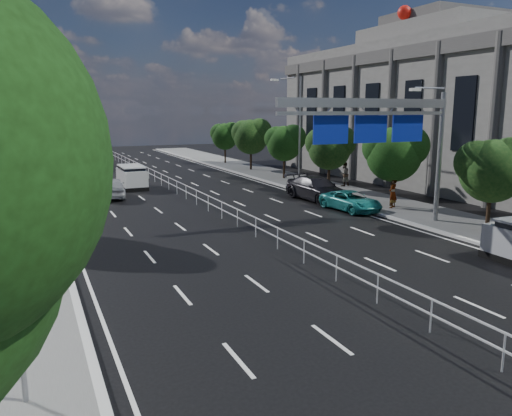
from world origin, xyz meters
TOP-DOWN VIEW (x-y plane):
  - ground at (0.00, 0.00)m, footprint 160.00×160.00m
  - kerb_near at (-9.00, 0.00)m, footprint 0.25×140.00m
  - median_fence at (0.00, 22.50)m, footprint 0.05×85.00m
  - overhead_gantry at (6.74, 10.05)m, footprint 10.24×0.38m
  - streetlight_far at (10.50, 26.00)m, footprint 2.78×2.40m
  - civic_hall at (23.72, 22.00)m, footprint 14.40×36.00m
  - far_tree_c at (11.24, 6.98)m, footprint 3.52×3.28m
  - far_tree_d at (11.25, 14.48)m, footprint 3.85×3.59m
  - far_tree_e at (11.25, 21.98)m, footprint 3.63×3.38m
  - far_tree_f at (11.24, 29.48)m, footprint 3.52×3.28m
  - far_tree_g at (11.25, 36.98)m, footprint 3.96×3.69m
  - far_tree_h at (11.24, 44.48)m, footprint 3.41×3.18m
  - white_minivan at (-2.51, 30.10)m, footprint 1.86×4.28m
  - red_bus at (-6.27, 51.29)m, footprint 3.69×12.02m
  - near_car_silver at (-4.68, 26.07)m, footprint 2.29×4.57m
  - near_car_dark at (-3.96, 60.66)m, footprint 1.71×4.61m
  - parked_car_teal at (8.30, 14.89)m, footprint 2.44×4.58m
  - parked_car_dark at (8.30, 19.00)m, footprint 2.76×5.83m
  - pedestrian_a at (10.83, 13.94)m, footprint 0.83×0.74m
  - pedestrian_b at (13.40, 23.12)m, footprint 1.01×0.82m

SIDE VIEW (x-z plane):
  - ground at x=0.00m, z-range 0.00..0.00m
  - kerb_near at x=-9.00m, z-range -0.01..0.15m
  - median_fence at x=0.00m, z-range 0.01..1.04m
  - parked_car_teal at x=8.30m, z-range 0.00..1.23m
  - near_car_silver at x=-4.68m, z-range 0.00..1.50m
  - near_car_dark at x=-3.96m, z-range 0.00..1.51m
  - parked_car_dark at x=8.30m, z-range 0.00..1.64m
  - white_minivan at x=-2.51m, z-range -0.02..1.84m
  - pedestrian_a at x=10.83m, z-range 0.14..2.05m
  - pedestrian_b at x=13.40m, z-range 0.14..2.09m
  - red_bus at x=-6.27m, z-range 0.08..3.61m
  - far_tree_h at x=11.24m, z-range 0.97..5.88m
  - far_tree_c at x=11.24m, z-range 0.95..5.90m
  - far_tree_f at x=11.24m, z-range 0.98..6.00m
  - far_tree_e at x=11.25m, z-range 0.99..6.12m
  - far_tree_d at x=11.25m, z-range 1.02..6.36m
  - far_tree_g at x=11.25m, z-range 1.03..6.48m
  - streetlight_far at x=10.50m, z-range 0.71..9.71m
  - overhead_gantry at x=6.74m, z-range 1.88..9.33m
  - civic_hall at x=23.72m, z-range -0.91..13.44m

